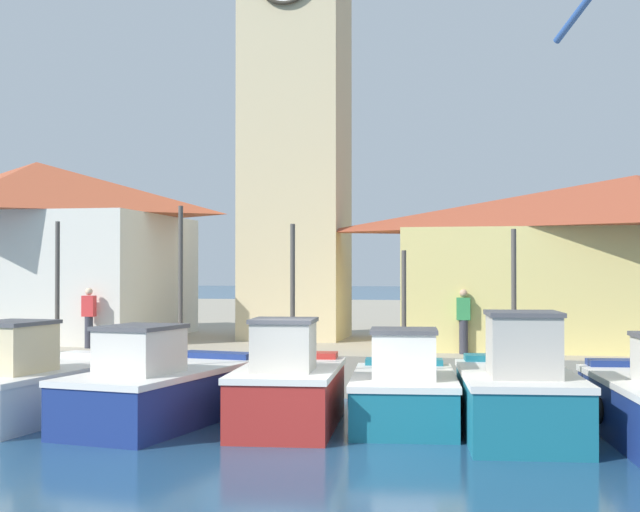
% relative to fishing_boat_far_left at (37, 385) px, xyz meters
% --- Properties ---
extents(ground_plane, '(300.00, 300.00, 0.00)m').
position_rel_fishing_boat_far_left_xyz_m(ground_plane, '(6.34, -2.09, -0.70)').
color(ground_plane, navy).
extents(quay_wharf, '(120.00, 40.00, 1.02)m').
position_rel_fishing_boat_far_left_xyz_m(quay_wharf, '(6.34, 24.03, -0.19)').
color(quay_wharf, '#A89E89').
rests_on(quay_wharf, ground).
extents(fishing_boat_far_left, '(2.70, 5.37, 4.19)m').
position_rel_fishing_boat_far_left_xyz_m(fishing_boat_far_left, '(0.00, 0.00, 0.00)').
color(fishing_boat_far_left, silver).
rests_on(fishing_boat_far_left, ground).
extents(fishing_boat_left_outer, '(2.99, 5.51, 4.49)m').
position_rel_fishing_boat_far_left_xyz_m(fishing_boat_left_outer, '(2.86, -0.14, 0.01)').
color(fishing_boat_left_outer, navy).
rests_on(fishing_boat_left_outer, ground).
extents(fishing_boat_left_inner, '(2.24, 4.23, 4.08)m').
position_rel_fishing_boat_far_left_xyz_m(fishing_boat_left_inner, '(5.49, -0.11, 0.06)').
color(fishing_boat_left_inner, '#AD2823').
rests_on(fishing_boat_left_inner, ground).
extents(fishing_boat_mid_left, '(2.46, 4.36, 3.54)m').
position_rel_fishing_boat_far_left_xyz_m(fishing_boat_mid_left, '(7.70, 0.66, -0.03)').
color(fishing_boat_mid_left, '#196B7F').
rests_on(fishing_boat_mid_left, ground).
extents(fishing_boat_center, '(2.51, 4.71, 3.93)m').
position_rel_fishing_boat_far_left_xyz_m(fishing_boat_center, '(9.94, -0.25, 0.10)').
color(fishing_boat_center, '#196B7F').
rests_on(fishing_boat_center, ground).
extents(clock_tower, '(3.50, 3.50, 16.33)m').
position_rel_fishing_boat_far_left_xyz_m(clock_tower, '(3.57, 9.35, 8.07)').
color(clock_tower, beige).
rests_on(clock_tower, quay_wharf).
extents(warehouse_left, '(8.89, 6.98, 5.51)m').
position_rel_fishing_boat_far_left_xyz_m(warehouse_left, '(-4.65, 8.51, 3.14)').
color(warehouse_left, silver).
rests_on(warehouse_left, quay_wharf).
extents(warehouse_right, '(12.84, 6.41, 4.72)m').
position_rel_fishing_boat_far_left_xyz_m(warehouse_right, '(13.40, 8.30, 2.73)').
color(warehouse_right, '#E5D17A').
rests_on(warehouse_right, quay_wharf).
extents(dock_worker_near_tower, '(0.34, 0.22, 1.62)m').
position_rel_fishing_boat_far_left_xyz_m(dock_worker_near_tower, '(-1.16, 4.94, 1.17)').
color(dock_worker_near_tower, '#33333D').
rests_on(dock_worker_near_tower, quay_wharf).
extents(dock_worker_along_quay, '(0.34, 0.22, 1.62)m').
position_rel_fishing_boat_far_left_xyz_m(dock_worker_along_quay, '(8.77, 5.16, 1.17)').
color(dock_worker_along_quay, '#33333D').
rests_on(dock_worker_along_quay, quay_wharf).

